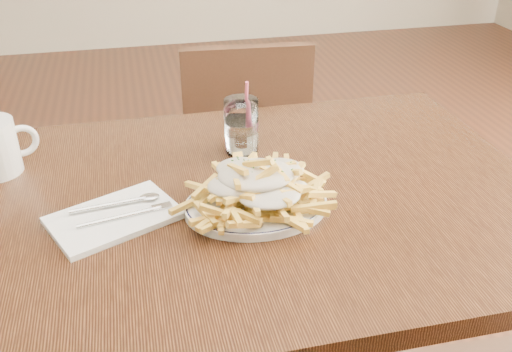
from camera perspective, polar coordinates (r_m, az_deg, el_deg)
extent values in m
cube|color=black|center=(1.10, -2.10, -2.72)|extent=(1.20, 0.80, 0.04)
cylinder|color=black|center=(1.63, -24.00, -9.49)|extent=(0.05, 0.05, 0.71)
cylinder|color=black|center=(1.74, 13.88, -4.80)|extent=(0.05, 0.05, 0.71)
cube|color=black|center=(1.98, -1.51, 2.01)|extent=(0.41, 0.41, 0.04)
cube|color=black|center=(1.73, -0.82, 6.09)|extent=(0.39, 0.06, 0.42)
cylinder|color=black|center=(2.25, 2.17, -0.39)|extent=(0.03, 0.03, 0.38)
cylinder|color=black|center=(2.22, -6.27, -1.07)|extent=(0.03, 0.03, 0.38)
cylinder|color=black|center=(1.98, 4.00, -5.18)|extent=(0.03, 0.03, 0.38)
cylinder|color=black|center=(1.94, -5.65, -6.05)|extent=(0.03, 0.03, 0.38)
torus|color=black|center=(1.04, 0.00, -2.73)|extent=(0.29, 0.29, 0.01)
ellipsoid|color=beige|center=(1.00, 0.00, 0.31)|extent=(0.24, 0.21, 0.03)
cube|color=white|center=(1.04, -13.97, -4.03)|extent=(0.26, 0.22, 0.01)
cylinder|color=white|center=(1.22, -1.48, 5.03)|extent=(0.07, 0.07, 0.12)
cylinder|color=white|center=(1.23, -1.46, 4.03)|extent=(0.07, 0.07, 0.07)
cylinder|color=#EB597F|center=(1.22, -1.02, 6.25)|extent=(0.01, 0.04, 0.16)
torus|color=white|center=(1.26, -22.39, 3.27)|extent=(0.07, 0.04, 0.07)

